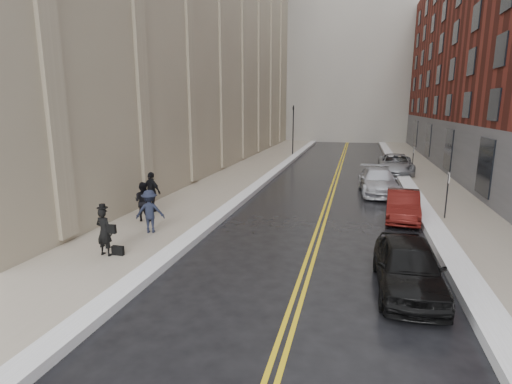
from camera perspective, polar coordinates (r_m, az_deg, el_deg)
The scene contains 19 objects.
ground at distance 12.81m, azimuth -4.67°, elevation -11.50°, with size 160.00×160.00×0.00m, color black.
sidewalk_left at distance 28.79m, azimuth -2.91°, elevation 2.04°, with size 4.00×64.00×0.15m, color gray.
sidewalk_right at distance 28.03m, azimuth 24.51°, elevation 0.67°, with size 3.00×64.00×0.15m, color gray.
lane_stripe_a at distance 27.61m, azimuth 10.88°, elevation 1.25°, with size 0.12×64.00×0.01m, color gold.
lane_stripe_b at distance 27.59m, azimuth 11.38°, elevation 1.22°, with size 0.12×64.00×0.01m, color gold.
snow_ridge_left at distance 28.20m, azimuth 1.57°, elevation 1.95°, with size 0.70×60.80×0.26m, color white.
snow_ridge_right at distance 27.74m, azimuth 20.77°, elevation 1.03°, with size 0.85×60.80×0.30m, color white.
tower_far_right at distance 79.56m, azimuth 23.20°, elevation 23.51°, with size 22.00×18.00×44.00m, color slate.
traffic_signal at distance 41.64m, azimuth 5.33°, elevation 9.31°, with size 0.18×0.15×5.20m.
parking_sign_near at distance 19.87m, azimuth 25.64°, elevation 0.00°, with size 0.06×0.35×2.23m.
parking_sign_far at distance 31.57m, azimuth 21.51°, elevation 4.46°, with size 0.06×0.35×2.23m.
car_black at distance 12.16m, azimuth 20.93°, elevation -9.86°, with size 1.75×4.35×1.48m, color black.
car_maroon at distance 19.54m, azimuth 20.21°, elevation -1.81°, with size 1.41×4.04×1.33m, color #460F0C.
car_silver_near at distance 24.94m, azimuth 17.06°, elevation 1.50°, with size 2.09×5.13×1.49m, color #B7B8C0.
car_silver_far at distance 32.43m, azimuth 19.31°, elevation 3.75°, with size 2.54×5.50×1.53m, color gray.
pedestrian_main at distance 14.47m, azimuth -20.86°, elevation -5.33°, with size 0.61×0.40×1.66m, color black.
pedestrian_a at distance 18.26m, azimuth -15.77°, elevation -1.30°, with size 0.85×0.66×1.75m, color black.
pedestrian_b at distance 16.50m, azimuth -14.91°, elevation -2.68°, with size 1.12×0.65×1.74m, color black.
pedestrian_c at distance 19.73m, azimuth -14.66°, elevation 0.02°, with size 1.13×0.47×1.93m, color black.
Camera 1 is at (3.86, -11.08, 5.14)m, focal length 28.00 mm.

